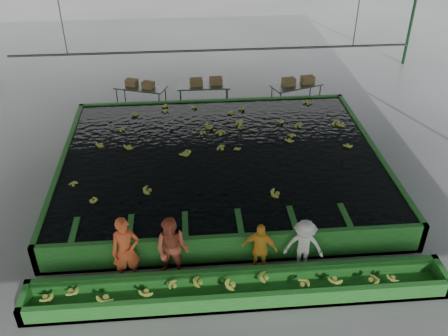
{
  "coord_description": "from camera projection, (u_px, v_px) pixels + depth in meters",
  "views": [
    {
      "loc": [
        -1.05,
        -11.82,
        9.05
      ],
      "look_at": [
        0.0,
        0.5,
        1.0
      ],
      "focal_mm": 40.0,
      "sensor_mm": 36.0,
      "label": 1
    }
  ],
  "objects": [
    {
      "name": "ground",
      "position": [
        225.0,
        205.0,
        14.88
      ],
      "size": [
        80.0,
        80.0,
        0.0
      ],
      "primitive_type": "plane",
      "color": "slate",
      "rests_on": "ground"
    },
    {
      "name": "packing_table_mid",
      "position": [
        204.0,
        96.0,
        20.23
      ],
      "size": [
        2.1,
        0.87,
        0.95
      ],
      "primitive_type": null,
      "rotation": [
        0.0,
        0.0,
        -0.02
      ],
      "color": "#59605B",
      "rests_on": "ground"
    },
    {
      "name": "shed_posts",
      "position": [
        226.0,
        132.0,
        13.52
      ],
      "size": [
        20.0,
        22.0,
        5.0
      ],
      "primitive_type": null,
      "color": "#12361A",
      "rests_on": "ground"
    },
    {
      "name": "worker_c",
      "position": [
        259.0,
        249.0,
        12.18
      ],
      "size": [
        0.94,
        0.6,
        1.49
      ],
      "primitive_type": "imported",
      "rotation": [
        0.0,
        0.0,
        -0.29
      ],
      "color": "gold",
      "rests_on": "ground"
    },
    {
      "name": "box_stack_mid",
      "position": [
        206.0,
        85.0,
        19.99
      ],
      "size": [
        1.31,
        0.46,
        0.28
      ],
      "primitive_type": null,
      "rotation": [
        0.0,
        0.0,
        0.08
      ],
      "color": "brown",
      "rests_on": "packing_table_mid"
    },
    {
      "name": "rail_hanger_left",
      "position": [
        62.0,
        26.0,
        16.52
      ],
      "size": [
        0.04,
        0.04,
        2.0
      ],
      "primitive_type": "cylinder",
      "color": "#59605B",
      "rests_on": "shed_roof"
    },
    {
      "name": "shed_roof",
      "position": [
        226.0,
        42.0,
        12.16
      ],
      "size": [
        20.0,
        22.0,
        0.04
      ],
      "primitive_type": "cube",
      "color": "slate",
      "rests_on": "shed_posts"
    },
    {
      "name": "box_stack_right",
      "position": [
        298.0,
        84.0,
        20.1
      ],
      "size": [
        1.36,
        0.57,
        0.28
      ],
      "primitive_type": null,
      "rotation": [
        0.0,
        0.0,
        0.16
      ],
      "color": "brown",
      "rests_on": "packing_table_right"
    },
    {
      "name": "worker_d",
      "position": [
        304.0,
        246.0,
        12.25
      ],
      "size": [
        1.07,
        0.75,
        1.51
      ],
      "primitive_type": "imported",
      "rotation": [
        0.0,
        0.0,
        -0.21
      ],
      "color": "beige",
      "rests_on": "ground"
    },
    {
      "name": "flotation_tank",
      "position": [
        221.0,
        165.0,
        15.89
      ],
      "size": [
        10.0,
        8.0,
        0.9
      ],
      "primitive_type": null,
      "color": "#236B22",
      "rests_on": "ground"
    },
    {
      "name": "worker_a",
      "position": [
        126.0,
        251.0,
        11.85
      ],
      "size": [
        0.74,
        0.54,
        1.85
      ],
      "primitive_type": "imported",
      "rotation": [
        0.0,
        0.0,
        0.15
      ],
      "color": "#D85326",
      "rests_on": "ground"
    },
    {
      "name": "cableway_rail",
      "position": [
        213.0,
        50.0,
        17.42
      ],
      "size": [
        0.08,
        0.08,
        14.0
      ],
      "primitive_type": "cylinder",
      "color": "#59605B",
      "rests_on": "shed_roof"
    },
    {
      "name": "trough_bananas",
      "position": [
        239.0,
        285.0,
        11.66
      ],
      "size": [
        9.53,
        0.64,
        0.13
      ],
      "primitive_type": null,
      "color": "#9EAF39",
      "rests_on": "sorting_trough"
    },
    {
      "name": "packing_table_left",
      "position": [
        141.0,
        97.0,
        20.16
      ],
      "size": [
        2.17,
        1.43,
        0.92
      ],
      "primitive_type": null,
      "rotation": [
        0.0,
        0.0,
        -0.34
      ],
      "color": "#59605B",
      "rests_on": "ground"
    },
    {
      "name": "sorting_trough",
      "position": [
        239.0,
        289.0,
        11.74
      ],
      "size": [
        10.0,
        1.0,
        0.5
      ],
      "primitive_type": null,
      "color": "#236B22",
      "rests_on": "ground"
    },
    {
      "name": "worker_b",
      "position": [
        172.0,
        249.0,
        11.95
      ],
      "size": [
        1.04,
        0.92,
        1.78
      ],
      "primitive_type": "imported",
      "rotation": [
        0.0,
        0.0,
        -0.33
      ],
      "color": "#B45135",
      "rests_on": "ground"
    },
    {
      "name": "rail_hanger_right",
      "position": [
        357.0,
        18.0,
        17.23
      ],
      "size": [
        0.04,
        0.04,
        2.0
      ],
      "primitive_type": "cylinder",
      "color": "#59605B",
      "rests_on": "shed_roof"
    },
    {
      "name": "tank_water",
      "position": [
        221.0,
        155.0,
        15.67
      ],
      "size": [
        9.7,
        7.7,
        0.0
      ],
      "primitive_type": "cube",
      "color": "black",
      "rests_on": "flotation_tank"
    },
    {
      "name": "floating_bananas",
      "position": [
        219.0,
        142.0,
        16.34
      ],
      "size": [
        9.08,
        6.19,
        0.12
      ],
      "primitive_type": null,
      "color": "#9EAF39",
      "rests_on": "tank_water"
    },
    {
      "name": "box_stack_left",
      "position": [
        140.0,
        87.0,
        19.9
      ],
      "size": [
        1.21,
        0.79,
        0.26
      ],
      "primitive_type": null,
      "rotation": [
        0.0,
        0.0,
        -0.43
      ],
      "color": "brown",
      "rests_on": "packing_table_left"
    },
    {
      "name": "packing_table_right",
      "position": [
        296.0,
        95.0,
        20.32
      ],
      "size": [
        2.19,
        1.43,
        0.93
      ],
      "primitive_type": null,
      "rotation": [
        0.0,
        0.0,
        0.33
      ],
      "color": "#59605B",
      "rests_on": "ground"
    }
  ]
}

